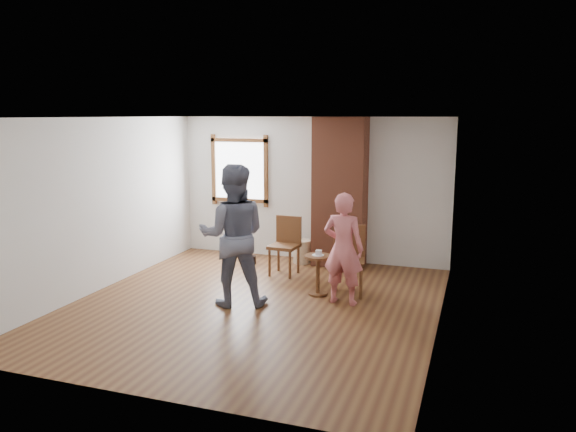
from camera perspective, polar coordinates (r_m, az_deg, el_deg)
The scene contains 12 objects.
ground at distance 7.99m, azimuth -3.45°, elevation -9.03°, with size 5.50×5.50×0.00m, color brown.
room_shell at distance 8.16m, azimuth -2.33°, elevation 4.44°, with size 5.04×5.52×2.62m.
brick_chimney at distance 9.83m, azimuth 5.30°, elevation 2.41°, with size 0.90×0.50×2.60m, color brown.
stoneware_crock at distance 10.11m, azimuth 1.47°, elevation -3.63°, with size 0.32×0.32×0.42m, color #C9B691.
dark_pot at distance 10.08m, azimuth -3.69°, elevation -4.47°, with size 0.15×0.15×0.15m, color black.
dining_chair_left at distance 9.37m, azimuth -0.22°, elevation -2.66°, with size 0.48×0.48×0.96m.
dining_chair_right at distance 8.39m, azimuth 6.18°, elevation -4.04°, with size 0.55×0.55×1.02m.
side_table at distance 8.32m, azimuth 3.05°, elevation -5.33°, with size 0.40×0.40×0.60m.
cake_plate at distance 8.26m, azimuth 3.06°, elevation -3.99°, with size 0.18×0.18×0.01m, color white.
cake_slice at distance 8.25m, azimuth 3.13°, elevation -3.76°, with size 0.08×0.07×0.06m, color silver.
man at distance 7.80m, azimuth -5.60°, elevation -1.98°, with size 0.96×0.75×1.98m, color #121932.
person_pink at distance 7.88m, azimuth 5.64°, elevation -3.32°, with size 0.58×0.38×1.59m, color #D3696E.
Camera 1 is at (2.90, -6.96, 2.64)m, focal length 35.00 mm.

